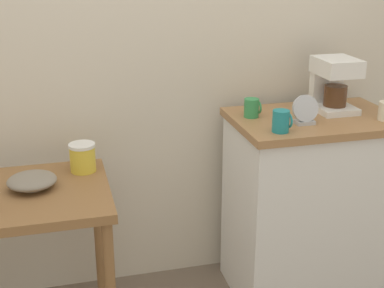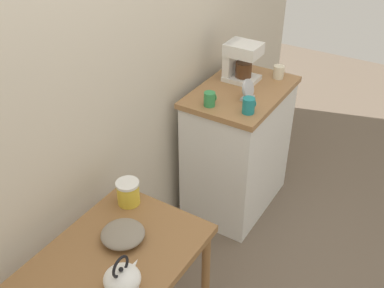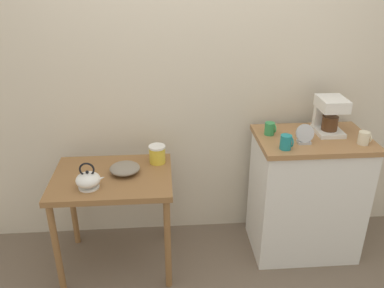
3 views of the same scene
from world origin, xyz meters
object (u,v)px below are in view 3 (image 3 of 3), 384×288
Objects in this scene: bowl_stoneware at (125,168)px; mug_dark_teal at (286,142)px; teakettle at (88,180)px; table_clock at (305,135)px; canister_enamel at (157,154)px; coffee_maker at (329,113)px; mug_tall_green at (270,129)px; mug_small_cream at (364,138)px.

bowl_stoneware is 2.11× the size of mug_dark_teal.
teakettle is 1.44m from table_clock.
canister_enamel is (0.43, 0.31, 0.01)m from teakettle.
mug_dark_teal reaches higher than bowl_stoneware.
coffee_maker is at bearing 0.07° from canister_enamel.
mug_small_cream is (0.58, -0.20, -0.00)m from mug_tall_green.
canister_enamel is at bearing 169.95° from table_clock.
table_clock is (-0.39, 0.04, 0.02)m from mug_small_cream.
canister_enamel reaches higher than bowl_stoneware.
coffee_maker reaches higher than teakettle.
teakettle is 2.18× the size of mug_small_cream.
teakettle reaches higher than canister_enamel.
coffee_maker is at bearing 37.92° from table_clock.
teakettle is at bearing -176.93° from mug_small_cream.
teakettle is 0.53m from canister_enamel.
mug_tall_green is (1.23, 0.30, 0.18)m from teakettle.
table_clock reaches higher than teakettle.
canister_enamel is 0.50× the size of coffee_maker.
mug_tall_green is at bearing -178.05° from coffee_maker.
canister_enamel is 1.02m from table_clock.
coffee_maker is 1.94× the size of table_clock.
mug_dark_teal reaches higher than mug_small_cream.
mug_dark_teal is at bearing -6.02° from bowl_stoneware.
coffee_maker reaches higher than canister_enamel.
table_clock is at bearing 27.48° from mug_dark_teal.
coffee_maker is 0.46m from mug_dark_teal.
bowl_stoneware is at bearing 39.11° from teakettle.
mug_tall_green reaches higher than teakettle.
mug_small_cream is at bearing -2.72° from bowl_stoneware.
mug_small_cream is (0.17, -0.22, -0.10)m from coffee_maker.
canister_enamel is at bearing 171.09° from mug_small_cream.
mug_small_cream is 0.39m from table_clock.
mug_tall_green is (0.79, -0.01, 0.18)m from canister_enamel.
table_clock is (0.15, 0.08, 0.01)m from mug_dark_teal.
canister_enamel is at bearing 35.94° from teakettle.
bowl_stoneware is at bearing 177.28° from mug_small_cream.
teakettle is 1.42× the size of table_clock.
table_clock reaches higher than mug_small_cream.
teakettle is at bearing -169.17° from coffee_maker.
teakettle is 1.82m from mug_small_cream.
table_clock reaches higher than canister_enamel.
mug_small_cream is (1.38, -0.22, 0.18)m from canister_enamel.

